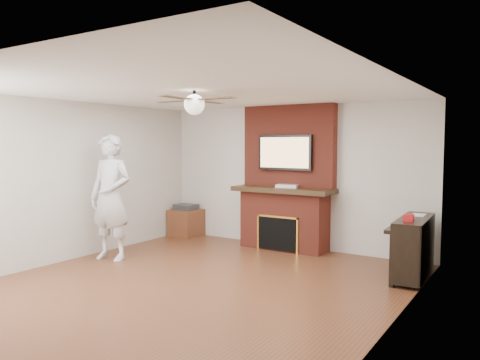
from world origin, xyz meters
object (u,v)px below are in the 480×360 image
Objects in this scene: person at (111,197)px; side_table at (186,221)px; fireplace at (286,192)px; piano at (413,246)px.

person reaches higher than side_table.
fireplace reaches higher than piano.
person is 1.54× the size of piano.
piano is at bearing -5.71° from side_table.
side_table is at bearing -178.24° from fireplace.
fireplace reaches higher than person.
fireplace is 3.95× the size of side_table.
person is 4.55m from piano.
fireplace is 2.94m from person.
fireplace is 2.29m from side_table.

